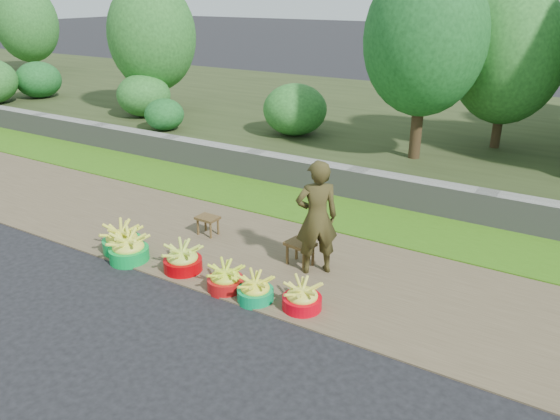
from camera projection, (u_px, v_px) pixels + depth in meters
The scene contains 14 objects.
ground_plane at pixel (220, 299), 6.69m from camera, with size 120.00×120.00×0.00m, color black.
dirt_shoulder at pixel (274, 259), 7.68m from camera, with size 80.00×2.50×0.02m, color brown.
grass_verge at pixel (336, 212), 9.25m from camera, with size 80.00×1.50×0.04m, color #397213.
retaining_wall at pixel (358, 184), 9.83m from camera, with size 80.00×0.35×0.55m, color gray.
earth_bank at pixel (437, 130), 13.71m from camera, with size 80.00×10.00×0.50m, color #2F3A1B.
basin_a at pixel (122, 240), 7.84m from camera, with size 0.56×0.56×0.42m.
basin_b at pixel (129, 249), 7.57m from camera, with size 0.55×0.55×0.41m.
basin_c at pixel (183, 260), 7.29m from camera, with size 0.52×0.52×0.39m.
basin_d at pixel (225, 279), 6.84m from camera, with size 0.46×0.46×0.35m.
basin_e at pixel (255, 290), 6.60m from camera, with size 0.45×0.45×0.33m.
basin_f at pixel (302, 298), 6.42m from camera, with size 0.47×0.47×0.35m.
stool_left at pixel (208, 220), 8.33m from camera, with size 0.34×0.26×0.29m.
stool_right at pixel (300, 247), 7.40m from camera, with size 0.42×0.35×0.33m.
vendor_woman at pixel (317, 218), 7.04m from camera, with size 0.56×0.37×1.55m, color black.
Camera 1 is at (3.66, -4.55, 3.53)m, focal length 35.00 mm.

